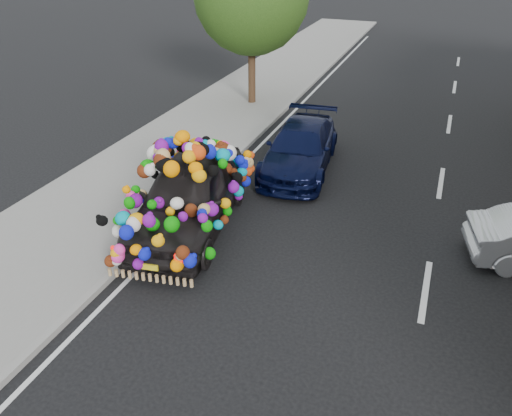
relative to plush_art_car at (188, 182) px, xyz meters
The scene contains 6 objects.
ground 2.20m from the plush_art_car, 15.56° to the right, with size 100.00×100.00×0.00m, color black.
sidewalk 2.77m from the plush_art_car, 168.66° to the right, with size 4.00×60.00×0.12m, color gray.
kerb 1.32m from the plush_art_car, 137.67° to the right, with size 0.15×60.00×0.13m, color gray.
lane_markings 5.54m from the plush_art_car, ahead, with size 6.00×50.00×0.01m, color silver, non-canonical shape.
plush_art_car is the anchor object (origin of this frame).
navy_sedan 4.29m from the plush_art_car, 69.85° to the left, with size 1.79×4.41×1.28m, color black.
Camera 1 is at (3.28, -8.33, 6.21)m, focal length 35.00 mm.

